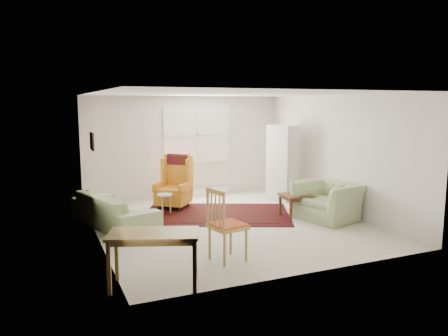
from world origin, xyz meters
name	(u,v)px	position (x,y,z in m)	size (l,w,h in m)	color
room	(227,158)	(0.02, 0.21, 1.26)	(5.04, 5.54, 2.51)	beige
rug	(217,214)	(0.02, 0.74, 0.02)	(3.02, 1.94, 0.03)	black
sofa	(114,204)	(-2.10, 0.71, 0.43)	(2.12, 0.83, 0.86)	#91A66F
armchair	(328,198)	(1.92, -0.52, 0.45)	(1.15, 1.00, 0.90)	#91A66F
wingback_chair	(173,182)	(-0.65, 1.66, 0.60)	(0.69, 0.73, 1.20)	orange
coffee_table	(296,206)	(1.44, -0.11, 0.24)	(0.58, 0.58, 0.48)	#432514
stool	(165,204)	(-0.96, 1.24, 0.21)	(0.32, 0.32, 0.43)	white
cabinet	(282,163)	(1.98, 1.39, 0.90)	(0.38, 0.72, 1.81)	silver
desk	(154,260)	(-2.10, -2.35, 0.36)	(1.13, 0.56, 0.72)	#AA8A44
desk_chair	(228,224)	(-0.86, -1.84, 0.55)	(0.48, 0.48, 1.10)	#AA8A44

